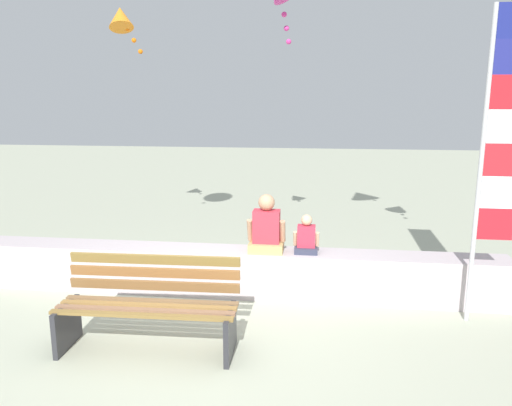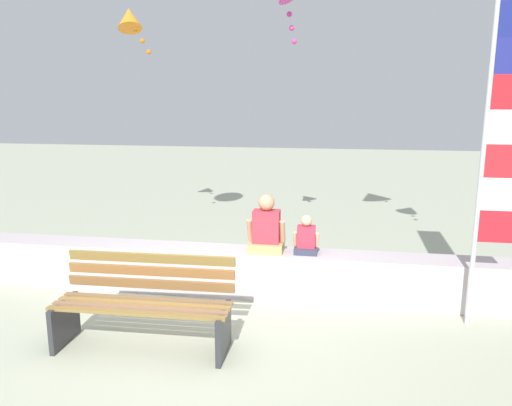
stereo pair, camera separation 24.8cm
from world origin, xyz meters
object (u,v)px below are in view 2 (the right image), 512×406
Objects in this scene: person_child at (306,239)px; flag_banner at (497,145)px; kite_orange at (130,19)px; park_bench at (144,305)px; person_adult at (266,229)px.

flag_banner reaches higher than person_child.
kite_orange is (-3.21, 2.55, 2.97)m from person_child.
park_bench is at bearing -66.68° from kite_orange.
person_child is at bearing 167.31° from flag_banner.
flag_banner is at bearing 16.53° from park_bench.
person_adult reaches higher than person_child.
kite_orange is (-2.72, 2.55, 2.88)m from person_adult.
person_child is at bearing 0.04° from person_adult.
park_bench is 3.70× the size of person_child.
flag_banner is at bearing -30.13° from kite_orange.
kite_orange reaches higher than park_bench.
flag_banner is at bearing -10.19° from person_adult.
person_child is 0.14× the size of flag_banner.
park_bench is at bearing -124.66° from person_adult.
flag_banner is (1.93, -0.43, 1.20)m from person_child.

